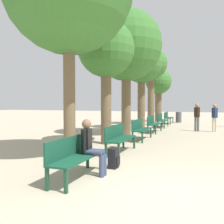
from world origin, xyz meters
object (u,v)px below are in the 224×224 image
(bench_row_1, at_px, (119,136))
(tree_row_5, at_px, (158,83))
(bench_row_2, at_px, (140,128))
(bench_row_3, at_px, (153,123))
(bench_row_5, at_px, (168,117))
(person_seated, at_px, (91,145))
(bench_row_4, at_px, (162,119))
(backpack, at_px, (114,158))
(tree_row_4, at_px, (151,66))
(pedestrian_near, at_px, (197,115))
(bench_row_0, at_px, (75,154))
(pedestrian_mid, at_px, (215,116))
(tree_row_1, at_px, (106,51))
(tree_row_2, at_px, (126,46))
(tree_row_3, at_px, (141,64))
(trash_bin, at_px, (179,117))

(bench_row_1, distance_m, tree_row_5, 13.87)
(tree_row_5, bearing_deg, bench_row_1, -85.67)
(bench_row_2, distance_m, bench_row_3, 2.97)
(bench_row_5, relative_size, person_seated, 1.44)
(bench_row_4, relative_size, backpack, 3.64)
(bench_row_4, xyz_separation_m, tree_row_4, (-1.03, 1.51, 3.78))
(pedestrian_near, bearing_deg, backpack, -100.77)
(backpack, bearing_deg, bench_row_0, -115.07)
(bench_row_5, height_order, pedestrian_mid, pedestrian_mid)
(bench_row_2, bearing_deg, bench_row_1, -90.00)
(bench_row_0, height_order, pedestrian_mid, pedestrian_mid)
(bench_row_1, bearing_deg, tree_row_1, 124.66)
(person_seated, xyz_separation_m, pedestrian_mid, (2.95, 9.85, 0.22))
(pedestrian_mid, bearing_deg, tree_row_1, -126.28)
(tree_row_1, xyz_separation_m, tree_row_2, (-0.00, 2.71, 0.77))
(bench_row_5, distance_m, tree_row_3, 5.76)
(bench_row_2, relative_size, tree_row_2, 0.29)
(tree_row_1, xyz_separation_m, tree_row_5, (-0.00, 12.06, -0.37))
(bench_row_2, height_order, tree_row_2, tree_row_2)
(bench_row_2, distance_m, tree_row_4, 8.42)
(backpack, bearing_deg, tree_row_3, 99.40)
(pedestrian_mid, bearing_deg, bench_row_1, -113.81)
(bench_row_2, height_order, tree_row_5, tree_row_5)
(bench_row_3, height_order, pedestrian_mid, pedestrian_mid)
(bench_row_4, bearing_deg, trash_bin, 81.08)
(bench_row_2, bearing_deg, tree_row_1, -124.65)
(tree_row_3, relative_size, pedestrian_near, 3.36)
(bench_row_3, xyz_separation_m, tree_row_2, (-1.03, -1.74, 3.90))
(trash_bin, bearing_deg, bench_row_5, -116.05)
(bench_row_1, xyz_separation_m, pedestrian_near, (2.25, 7.29, 0.38))
(bench_row_2, distance_m, backpack, 4.88)
(trash_bin, bearing_deg, bench_row_4, -98.92)
(bench_row_4, bearing_deg, backpack, -87.29)
(bench_row_1, bearing_deg, person_seated, -84.85)
(bench_row_3, bearing_deg, tree_row_5, 97.68)
(bench_row_1, bearing_deg, bench_row_3, 90.00)
(tree_row_3, distance_m, tree_row_4, 3.03)
(bench_row_3, height_order, bench_row_4, same)
(tree_row_4, bearing_deg, tree_row_3, -90.00)
(bench_row_2, xyz_separation_m, bench_row_4, (0.00, 5.94, 0.00))
(bench_row_0, xyz_separation_m, bench_row_5, (0.00, 14.85, 0.00))
(trash_bin, bearing_deg, pedestrian_mid, -67.56)
(tree_row_4, distance_m, backpack, 13.05)
(bench_row_2, height_order, bench_row_5, same)
(bench_row_4, distance_m, backpack, 10.81)
(bench_row_0, xyz_separation_m, bench_row_2, (0.00, 5.94, 0.00))
(bench_row_5, distance_m, trash_bin, 1.57)
(person_seated, bearing_deg, backpack, 69.70)
(bench_row_2, height_order, tree_row_4, tree_row_4)
(tree_row_3, distance_m, pedestrian_mid, 5.24)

